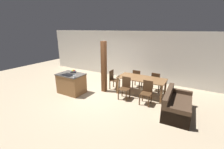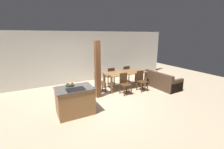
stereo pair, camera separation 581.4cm
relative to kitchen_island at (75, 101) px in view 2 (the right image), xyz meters
name	(u,v)px [view 2 (the right image)]	position (x,y,z in m)	size (l,w,h in m)	color
ground_plane	(101,101)	(1.12, 0.49, -0.45)	(16.00, 16.00, 0.00)	tan
wall_back	(79,57)	(1.12, 3.33, 0.90)	(11.20, 0.08, 2.70)	silver
kitchen_island	(75,101)	(0.00, 0.00, 0.00)	(1.17, 0.82, 0.90)	olive
fruit_bowl	(70,84)	(-0.08, 0.24, 0.49)	(0.27, 0.27, 0.11)	#383D47
wine_glass_near	(93,85)	(0.51, -0.33, 0.56)	(0.07, 0.07, 0.14)	silver
wine_glass_middle	(92,84)	(0.51, -0.25, 0.56)	(0.07, 0.07, 0.14)	silver
dining_table	(125,74)	(2.81, 1.37, 0.23)	(2.04, 0.92, 0.78)	brown
dining_chair_near_left	(125,83)	(2.35, 0.69, 0.03)	(0.40, 0.40, 0.91)	#472D19
dining_chair_near_right	(141,80)	(3.27, 0.69, 0.03)	(0.40, 0.40, 0.91)	#472D19
dining_chair_far_left	(110,76)	(2.35, 2.06, 0.03)	(0.40, 0.40, 0.91)	#472D19
dining_chair_far_right	(125,74)	(3.27, 2.06, 0.03)	(0.40, 0.40, 0.91)	#472D19
dining_chair_head_end	(99,82)	(1.42, 1.37, 0.03)	(0.40, 0.40, 0.91)	#472D19
couch	(162,82)	(4.39, 0.50, -0.17)	(0.89, 1.72, 0.80)	#473323
timber_post	(98,70)	(1.19, 0.89, 0.71)	(0.20, 0.20, 2.31)	brown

